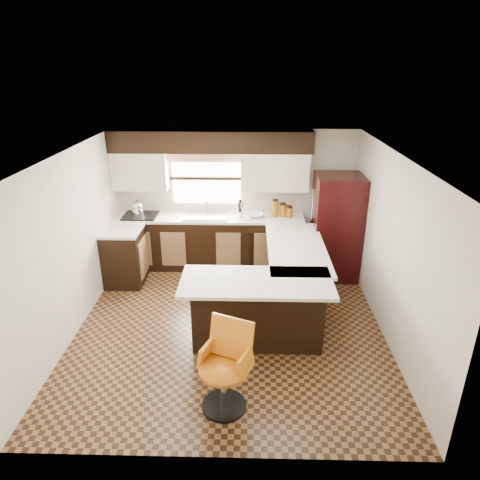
{
  "coord_description": "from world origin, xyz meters",
  "views": [
    {
      "loc": [
        0.27,
        -5.11,
        3.45
      ],
      "look_at": [
        0.13,
        0.45,
        1.11
      ],
      "focal_mm": 32.0,
      "sensor_mm": 36.0,
      "label": 1
    }
  ],
  "objects_px": {
    "peninsula_long": "(291,277)",
    "peninsula_return": "(257,311)",
    "refrigerator": "(336,227)",
    "bar_chair": "(223,370)"
  },
  "relations": [
    {
      "from": "refrigerator",
      "to": "peninsula_return",
      "type": "bearing_deg",
      "value": -124.46
    },
    {
      "from": "refrigerator",
      "to": "bar_chair",
      "type": "bearing_deg",
      "value": -118.33
    },
    {
      "from": "peninsula_long",
      "to": "bar_chair",
      "type": "bearing_deg",
      "value": -112.23
    },
    {
      "from": "peninsula_long",
      "to": "peninsula_return",
      "type": "xyz_separation_m",
      "value": [
        -0.53,
        -0.97,
        0.0
      ]
    },
    {
      "from": "peninsula_long",
      "to": "peninsula_return",
      "type": "bearing_deg",
      "value": -118.3
    },
    {
      "from": "peninsula_return",
      "to": "refrigerator",
      "type": "bearing_deg",
      "value": 55.54
    },
    {
      "from": "peninsula_return",
      "to": "refrigerator",
      "type": "distance_m",
      "value": 2.38
    },
    {
      "from": "peninsula_return",
      "to": "bar_chair",
      "type": "distance_m",
      "value": 1.26
    },
    {
      "from": "peninsula_long",
      "to": "bar_chair",
      "type": "height_order",
      "value": "bar_chair"
    },
    {
      "from": "bar_chair",
      "to": "peninsula_long",
      "type": "bearing_deg",
      "value": 90.33
    }
  ]
}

